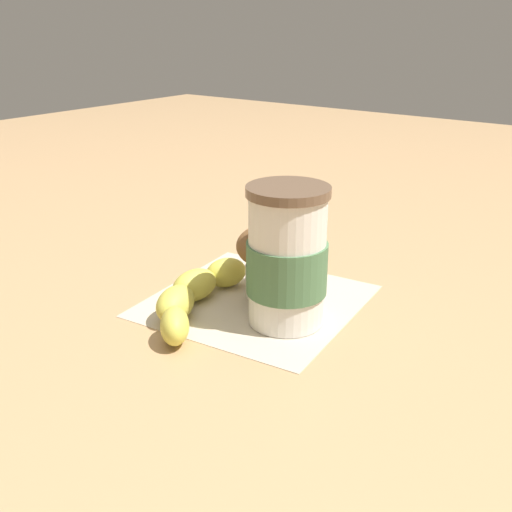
# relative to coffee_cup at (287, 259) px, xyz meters

# --- Properties ---
(ground_plane) EXTENTS (3.00, 3.00, 0.00)m
(ground_plane) POSITION_rel_coffee_cup_xyz_m (0.06, -0.02, -0.08)
(ground_plane) COLOR tan
(paper_napkin) EXTENTS (0.26, 0.26, 0.00)m
(paper_napkin) POSITION_rel_coffee_cup_xyz_m (0.06, -0.02, -0.07)
(paper_napkin) COLOR beige
(paper_napkin) RESTS_ON ground_plane
(coffee_cup) EXTENTS (0.09, 0.09, 0.15)m
(coffee_cup) POSITION_rel_coffee_cup_xyz_m (0.00, 0.00, 0.00)
(coffee_cup) COLOR silver
(coffee_cup) RESTS_ON paper_napkin
(muffin) EXTENTS (0.08, 0.08, 0.09)m
(muffin) POSITION_rel_coffee_cup_xyz_m (0.05, -0.04, -0.02)
(muffin) COLOR white
(muffin) RESTS_ON paper_napkin
(banana) EXTENTS (0.10, 0.20, 0.04)m
(banana) POSITION_rel_coffee_cup_xyz_m (0.10, 0.04, -0.06)
(banana) COLOR #D6CC4C
(banana) RESTS_ON paper_napkin
(wooden_stirrer) EXTENTS (0.04, 0.11, 0.00)m
(wooden_stirrer) POSITION_rel_coffee_cup_xyz_m (0.09, -0.20, -0.07)
(wooden_stirrer) COLOR tan
(wooden_stirrer) RESTS_ON ground_plane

